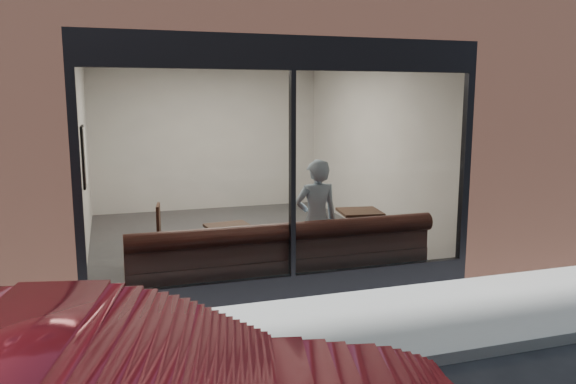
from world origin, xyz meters
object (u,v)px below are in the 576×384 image
object	(u,v)px
cafe_chair_right	(281,235)
banquette	(283,271)
cafe_table_right	(360,212)
person	(316,220)
cafe_chair_left	(146,253)
cafe_table_left	(229,227)

from	to	relation	value
cafe_chair_right	banquette	bearing A→B (deg)	96.60
cafe_table_right	cafe_chair_right	distance (m)	1.44
person	cafe_chair_left	bearing A→B (deg)	-27.34
banquette	cafe_table_left	bearing A→B (deg)	136.89
cafe_table_right	cafe_chair_left	xyz separation A→B (m)	(-3.20, 0.47, -0.50)
banquette	person	distance (m)	0.86
person	cafe_chair_left	xyz separation A→B (m)	(-2.20, 1.19, -0.59)
cafe_chair_left	cafe_chair_right	bearing A→B (deg)	-161.10
cafe_table_right	cafe_chair_left	world-z (taller)	cafe_table_right
banquette	cafe_chair_left	bearing A→B (deg)	139.15
cafe_chair_right	cafe_chair_left	bearing A→B (deg)	33.74
cafe_chair_left	banquette	bearing A→B (deg)	147.28
person	cafe_chair_right	bearing A→B (deg)	-88.38
cafe_table_left	cafe_chair_left	xyz separation A→B (m)	(-1.06, 0.88, -0.50)
cafe_table_left	cafe_chair_left	world-z (taller)	cafe_table_left
cafe_chair_left	cafe_chair_right	distance (m)	2.23
cafe_table_left	cafe_table_right	world-z (taller)	cafe_table_right
cafe_table_right	cafe_chair_left	size ratio (longest dim) A/B	1.55
cafe_table_left	cafe_chair_left	bearing A→B (deg)	140.47
banquette	cafe_chair_left	size ratio (longest dim) A/B	10.00
cafe_table_left	cafe_chair_right	bearing A→B (deg)	48.84
cafe_table_left	cafe_chair_left	size ratio (longest dim) A/B	1.46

